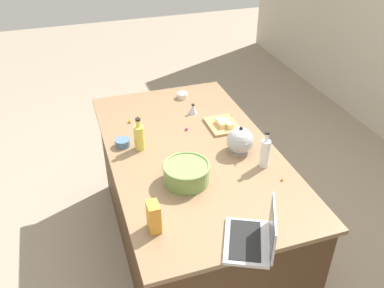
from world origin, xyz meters
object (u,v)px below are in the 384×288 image
at_px(kettle, 240,141).
at_px(cutting_board, 222,125).
at_px(mixing_bowl_large, 186,173).
at_px(butter_stick_right, 227,124).
at_px(laptop, 255,237).
at_px(ramekin_small, 182,95).
at_px(candy_bag, 154,217).
at_px(ramekin_medium, 123,143).
at_px(bottle_oil, 139,137).
at_px(bottle_vinegar, 265,153).
at_px(butter_stick_left, 220,123).
at_px(kitchen_timer, 193,109).

bearing_deg(kettle, cutting_board, 177.76).
xyz_separation_m(mixing_bowl_large, butter_stick_right, (-0.50, 0.47, -0.03)).
height_order(laptop, butter_stick_right, laptop).
bearing_deg(ramekin_small, candy_bag, -22.71).
xyz_separation_m(kettle, ramekin_medium, (-0.31, -0.72, -0.05)).
distance_m(mixing_bowl_large, bottle_oil, 0.47).
bearing_deg(mixing_bowl_large, candy_bag, -40.43).
relative_size(bottle_oil, cutting_board, 0.88).
bearing_deg(bottle_vinegar, laptop, -30.25).
xyz_separation_m(bottle_oil, kettle, (0.24, 0.62, -0.01)).
relative_size(bottle_vinegar, ramekin_medium, 2.51).
bearing_deg(butter_stick_left, kettle, 1.64).
distance_m(ramekin_small, ramekin_medium, 0.81).
xyz_separation_m(bottle_oil, kitchen_timer, (-0.35, 0.49, -0.06)).
relative_size(kettle, butter_stick_left, 1.94).
bearing_deg(kitchen_timer, bottle_oil, -54.46).
bearing_deg(kitchen_timer, kettle, 12.52).
height_order(butter_stick_right, kitchen_timer, kitchen_timer).
height_order(bottle_vinegar, cutting_board, bottle_vinegar).
height_order(cutting_board, kitchen_timer, kitchen_timer).
bearing_deg(ramekin_small, kitchen_timer, 0.40).
distance_m(ramekin_medium, candy_bag, 0.83).
relative_size(laptop, ramekin_small, 4.32).
bearing_deg(mixing_bowl_large, butter_stick_right, 136.70).
relative_size(ramekin_medium, kitchen_timer, 1.29).
relative_size(mixing_bowl_large, ramekin_small, 3.26).
xyz_separation_m(bottle_oil, bottle_vinegar, (0.43, 0.70, 0.01)).
relative_size(laptop, kettle, 1.75).
relative_size(laptop, cutting_board, 1.42).
bearing_deg(candy_bag, bottle_vinegar, 112.31).
bearing_deg(bottle_vinegar, kitchen_timer, -165.14).
distance_m(butter_stick_left, butter_stick_right, 0.05).
xyz_separation_m(bottle_vinegar, butter_stick_right, (-0.50, -0.04, -0.06)).
relative_size(cutting_board, ramekin_medium, 2.66).
bearing_deg(bottle_vinegar, butter_stick_left, -170.57).
relative_size(kettle, candy_bag, 1.25).
bearing_deg(ramekin_medium, candy_bag, 1.00).
bearing_deg(butter_stick_left, candy_bag, -39.52).
height_order(butter_stick_left, kitchen_timer, kitchen_timer).
relative_size(bottle_oil, ramekin_medium, 2.33).
height_order(bottle_vinegar, butter_stick_left, bottle_vinegar).
distance_m(bottle_vinegar, ramekin_small, 1.08).
relative_size(mixing_bowl_large, butter_stick_left, 2.57).
bearing_deg(bottle_oil, mixing_bowl_large, 23.56).
bearing_deg(bottle_vinegar, mixing_bowl_large, -90.24).
bearing_deg(butter_stick_right, kitchen_timer, -149.88).
bearing_deg(butter_stick_left, bottle_vinegar, 9.43).
xyz_separation_m(bottle_vinegar, candy_bag, (0.32, -0.79, -0.02)).
bearing_deg(bottle_vinegar, bottle_oil, -121.85).
height_order(mixing_bowl_large, kettle, kettle).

